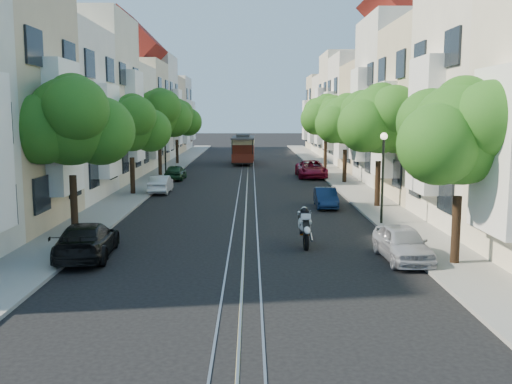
{
  "coord_description": "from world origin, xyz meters",
  "views": [
    {
      "loc": [
        0.27,
        -21.81,
        5.15
      ],
      "look_at": [
        0.51,
        3.75,
        1.61
      ],
      "focal_mm": 40.0,
      "sensor_mm": 36.0,
      "label": 1
    }
  ],
  "objects_px": {
    "parked_car_e_mid": "(326,198)",
    "tree_e_a": "(463,136)",
    "parked_car_e_near": "(402,243)",
    "parked_car_w_near": "(87,240)",
    "tree_w_d": "(177,119)",
    "lamp_east": "(383,164)",
    "tree_e_d": "(327,116)",
    "cable_car": "(243,148)",
    "tree_w_c": "(160,114)",
    "parked_car_w_far": "(175,172)",
    "tree_e_c": "(347,121)",
    "tree_w_a": "(72,123)",
    "tree_w_b": "(132,125)",
    "tree_e_b": "(381,121)",
    "sportbike_rider": "(305,224)",
    "parked_car_e_far": "(311,169)",
    "lamp_west": "(165,144)",
    "parked_car_w_mid": "(161,184)"
  },
  "relations": [
    {
      "from": "parked_car_e_mid",
      "to": "tree_e_a",
      "type": "bearing_deg",
      "value": -75.18
    },
    {
      "from": "parked_car_e_near",
      "to": "parked_car_w_near",
      "type": "height_order",
      "value": "parked_car_w_near"
    },
    {
      "from": "tree_w_d",
      "to": "lamp_east",
      "type": "bearing_deg",
      "value": -67.2
    },
    {
      "from": "tree_e_d",
      "to": "cable_car",
      "type": "height_order",
      "value": "tree_e_d"
    },
    {
      "from": "cable_car",
      "to": "parked_car_e_mid",
      "type": "relative_size",
      "value": 2.25
    },
    {
      "from": "tree_w_c",
      "to": "parked_car_w_far",
      "type": "height_order",
      "value": "tree_w_c"
    },
    {
      "from": "tree_e_c",
      "to": "parked_car_w_far",
      "type": "distance_m",
      "value": 13.68
    },
    {
      "from": "parked_car_e_near",
      "to": "parked_car_w_near",
      "type": "bearing_deg",
      "value": 175.24
    },
    {
      "from": "tree_e_d",
      "to": "tree_w_a",
      "type": "height_order",
      "value": "tree_e_d"
    },
    {
      "from": "parked_car_e_mid",
      "to": "parked_car_w_near",
      "type": "bearing_deg",
      "value": -130.65
    },
    {
      "from": "tree_e_c",
      "to": "lamp_east",
      "type": "bearing_deg",
      "value": -93.44
    },
    {
      "from": "tree_w_b",
      "to": "tree_w_c",
      "type": "relative_size",
      "value": 0.88
    },
    {
      "from": "tree_e_b",
      "to": "tree_e_d",
      "type": "bearing_deg",
      "value": 90.0
    },
    {
      "from": "tree_e_d",
      "to": "sportbike_rider",
      "type": "relative_size",
      "value": 2.98
    },
    {
      "from": "tree_e_b",
      "to": "tree_w_c",
      "type": "relative_size",
      "value": 0.94
    },
    {
      "from": "tree_e_b",
      "to": "parked_car_e_near",
      "type": "xyz_separation_m",
      "value": [
        -1.66,
        -11.25,
        -4.11
      ]
    },
    {
      "from": "tree_e_a",
      "to": "cable_car",
      "type": "height_order",
      "value": "tree_e_a"
    },
    {
      "from": "tree_e_c",
      "to": "tree_e_d",
      "type": "xyz_separation_m",
      "value": [
        0.0,
        11.0,
        0.27
      ]
    },
    {
      "from": "parked_car_e_mid",
      "to": "parked_car_w_far",
      "type": "distance_m",
      "value": 16.55
    },
    {
      "from": "tree_w_d",
      "to": "tree_e_b",
      "type": "bearing_deg",
      "value": -61.93
    },
    {
      "from": "tree_w_d",
      "to": "parked_car_e_far",
      "type": "height_order",
      "value": "tree_w_d"
    },
    {
      "from": "sportbike_rider",
      "to": "parked_car_e_mid",
      "type": "bearing_deg",
      "value": 77.44
    },
    {
      "from": "tree_w_d",
      "to": "tree_w_c",
      "type": "bearing_deg",
      "value": -90.0
    },
    {
      "from": "lamp_east",
      "to": "parked_car_w_far",
      "type": "bearing_deg",
      "value": 122.92
    },
    {
      "from": "tree_e_a",
      "to": "parked_car_w_far",
      "type": "bearing_deg",
      "value": 116.85
    },
    {
      "from": "tree_e_b",
      "to": "lamp_west",
      "type": "relative_size",
      "value": 1.61
    },
    {
      "from": "lamp_west",
      "to": "tree_w_b",
      "type": "bearing_deg",
      "value": -95.97
    },
    {
      "from": "tree_w_c",
      "to": "parked_car_e_near",
      "type": "relative_size",
      "value": 1.94
    },
    {
      "from": "parked_car_w_near",
      "to": "parked_car_e_near",
      "type": "bearing_deg",
      "value": 172.97
    },
    {
      "from": "lamp_east",
      "to": "sportbike_rider",
      "type": "distance_m",
      "value": 5.95
    },
    {
      "from": "tree_e_a",
      "to": "parked_car_w_mid",
      "type": "relative_size",
      "value": 1.79
    },
    {
      "from": "parked_car_e_near",
      "to": "tree_w_d",
      "type": "bearing_deg",
      "value": 106.09
    },
    {
      "from": "cable_car",
      "to": "parked_car_w_mid",
      "type": "relative_size",
      "value": 2.08
    },
    {
      "from": "tree_e_d",
      "to": "tree_w_d",
      "type": "relative_size",
      "value": 1.05
    },
    {
      "from": "tree_w_d",
      "to": "parked_car_w_mid",
      "type": "xyz_separation_m",
      "value": [
        1.54,
        -20.95,
        -4.02
      ]
    },
    {
      "from": "lamp_west",
      "to": "parked_car_e_mid",
      "type": "bearing_deg",
      "value": -50.12
    },
    {
      "from": "parked_car_w_mid",
      "to": "parked_car_w_far",
      "type": "relative_size",
      "value": 1.0
    },
    {
      "from": "tree_e_a",
      "to": "tree_w_b",
      "type": "xyz_separation_m",
      "value": [
        -14.4,
        17.0,
        0.0
      ]
    },
    {
      "from": "tree_w_a",
      "to": "parked_car_w_near",
      "type": "relative_size",
      "value": 1.51
    },
    {
      "from": "tree_w_b",
      "to": "cable_car",
      "type": "relative_size",
      "value": 0.86
    },
    {
      "from": "sportbike_rider",
      "to": "tree_w_d",
      "type": "bearing_deg",
      "value": 104.72
    },
    {
      "from": "tree_w_a",
      "to": "tree_e_c",
      "type": "bearing_deg",
      "value": 51.34
    },
    {
      "from": "tree_e_b",
      "to": "cable_car",
      "type": "bearing_deg",
      "value": 105.59
    },
    {
      "from": "tree_e_c",
      "to": "lamp_east",
      "type": "xyz_separation_m",
      "value": [
        -0.96,
        -15.98,
        -1.75
      ]
    },
    {
      "from": "parked_car_e_mid",
      "to": "parked_car_e_far",
      "type": "xyz_separation_m",
      "value": [
        0.75,
        14.75,
        0.15
      ]
    },
    {
      "from": "lamp_east",
      "to": "lamp_west",
      "type": "xyz_separation_m",
      "value": [
        -12.6,
        18.0,
        0.0
      ]
    },
    {
      "from": "tree_e_b",
      "to": "parked_car_w_far",
      "type": "bearing_deg",
      "value": 133.81
    },
    {
      "from": "tree_e_b",
      "to": "parked_car_e_mid",
      "type": "relative_size",
      "value": 2.05
    },
    {
      "from": "lamp_west",
      "to": "parked_car_e_near",
      "type": "xyz_separation_m",
      "value": [
        11.9,
        -24.27,
        -2.22
      ]
    },
    {
      "from": "tree_e_a",
      "to": "tree_w_d",
      "type": "xyz_separation_m",
      "value": [
        -14.4,
        39.0,
        0.2
      ]
    }
  ]
}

